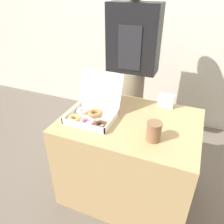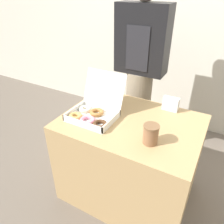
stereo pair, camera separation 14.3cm
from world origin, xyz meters
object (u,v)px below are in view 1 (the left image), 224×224
at_px(napkin_holder, 166,101).
at_px(person_customer, 132,65).
at_px(donut_box, 91,113).
at_px(coffee_cup, 154,131).

height_order(napkin_holder, person_customer, person_customer).
distance_m(napkin_holder, person_customer, 0.48).
distance_m(donut_box, person_customer, 0.66).
bearing_deg(napkin_holder, person_customer, 142.72).
relative_size(coffee_cup, person_customer, 0.08).
relative_size(napkin_holder, person_customer, 0.07).
distance_m(donut_box, coffee_cup, 0.46).
xyz_separation_m(donut_box, coffee_cup, (0.45, -0.08, 0.02)).
height_order(donut_box, napkin_holder, donut_box).
xyz_separation_m(coffee_cup, napkin_holder, (-0.01, 0.44, -0.01)).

